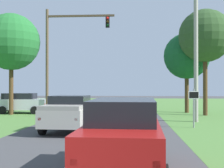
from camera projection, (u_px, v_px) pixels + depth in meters
ground_plane at (93, 135)px, 14.96m from camera, size 120.00×120.00×0.00m
red_suv_near at (123, 136)px, 8.14m from camera, size 2.25×4.92×2.02m
pickup_truck_lead at (71, 113)px, 16.27m from camera, size 2.53×5.14×1.88m
traffic_light at (62, 47)px, 25.64m from camera, size 5.79×0.40×8.85m
keep_moving_sign at (194, 103)px, 17.44m from camera, size 0.60×0.09×2.22m
oak_tree_right at (205, 36)px, 24.96m from camera, size 4.31×4.31×8.65m
crossing_suv_far at (22, 103)px, 26.86m from camera, size 4.48×2.26×1.77m
utility_pole_right at (196, 50)px, 20.38m from camera, size 0.28×0.28×9.63m
extra_tree_1 at (11, 42)px, 25.62m from camera, size 4.74×4.74×8.46m
extra_tree_2 at (187, 56)px, 27.51m from camera, size 4.12×4.12×7.15m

